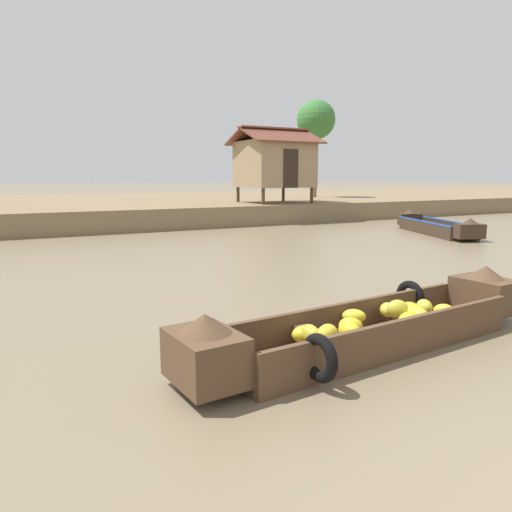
% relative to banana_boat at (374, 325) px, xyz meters
% --- Properties ---
extents(ground_plane, '(300.00, 300.00, 0.00)m').
position_rel_banana_boat_xyz_m(ground_plane, '(-0.65, 5.42, -0.30)').
color(ground_plane, '#7A6B51').
extents(riverbank_strip, '(160.00, 20.00, 0.91)m').
position_rel_banana_boat_xyz_m(riverbank_strip, '(-0.65, 24.33, 0.15)').
color(riverbank_strip, '#7F6B4C').
rests_on(riverbank_strip, ground).
extents(banana_boat, '(5.55, 1.95, 0.84)m').
position_rel_banana_boat_xyz_m(banana_boat, '(0.00, 0.00, 0.00)').
color(banana_boat, brown).
rests_on(banana_boat, ground).
extents(fishing_skiff_distant, '(2.71, 5.13, 0.82)m').
position_rel_banana_boat_xyz_m(fishing_skiff_distant, '(10.67, 8.53, -0.03)').
color(fishing_skiff_distant, '#3D2D21').
rests_on(fishing_skiff_distant, ground).
extents(stilt_house_mid_left, '(3.82, 3.61, 3.70)m').
position_rel_banana_boat_xyz_m(stilt_house_mid_left, '(7.95, 16.44, 2.58)').
color(stilt_house_mid_left, '#4C3826').
rests_on(stilt_house_mid_left, riverbank_strip).
extents(palm_tree_near, '(2.42, 2.42, 6.03)m').
position_rel_banana_boat_xyz_m(palm_tree_near, '(13.58, 20.99, 5.38)').
color(palm_tree_near, brown).
rests_on(palm_tree_near, riverbank_strip).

